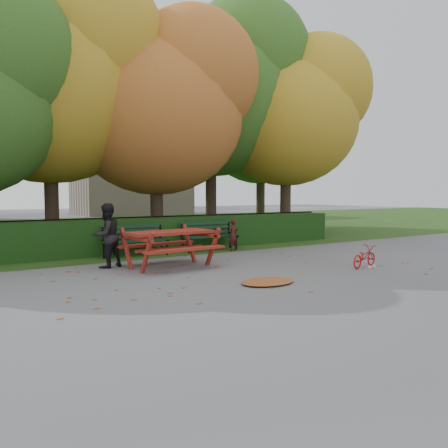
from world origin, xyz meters
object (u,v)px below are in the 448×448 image
bench_left (135,238)px  tree_c (168,103)px  bench_right (209,234)px  bicycle (364,256)px  child (233,235)px  tree_g (269,122)px  tree_e (296,112)px  adult (107,236)px  tree_d (222,88)px  picnic_table (170,239)px  tree_b (62,77)px

bench_left → tree_c: bearing=46.6°
bench_right → bicycle: size_ratio=1.84×
child → bicycle: child is taller
tree_g → bicycle: bearing=-118.1°
tree_e → bench_left: (-7.82, -2.07, -4.56)m
adult → bicycle: 6.13m
bench_left → tree_d: bearing=34.3°
picnic_table → adult: 1.50m
bench_right → tree_e: bearing=20.9°
picnic_table → bicycle: 4.63m
bench_left → adult: 1.87m
picnic_table → tree_d: bearing=43.0°
bicycle → adult: bearing=46.6°
tree_e → child: bearing=-152.0°
picnic_table → adult: (-1.27, 0.80, 0.08)m
adult → bicycle: adult is taller
tree_g → bench_right: tree_g is taller
tree_c → tree_e: bearing=-1.9°
bench_right → child: bearing=-44.0°
bench_right → child: size_ratio=1.83×
tree_b → tree_d: size_ratio=0.92×
bench_right → tree_c: bearing=96.7°
picnic_table → child: size_ratio=2.20×
child → bench_left: bearing=-21.0°
tree_b → tree_e: 9.03m
tree_c → bench_right: bearing=-83.3°
tree_c → adult: tree_c is taller
bench_left → picnic_table: 2.18m
tree_d → tree_g: bearing=29.6°
tree_d → tree_e: size_ratio=1.17×
picnic_table → bench_right: bearing=37.6°
bench_left → bench_right: 2.40m
tree_b → child: 7.32m
bench_right → picnic_table: bearing=-137.5°
adult → bicycle: (5.15, -3.30, -0.50)m
tree_e → tree_b: bearing=173.8°
tree_c → bench_left: tree_c is taller
tree_g → child: bearing=-135.4°
tree_b → bench_left: bearing=-69.4°
tree_b → bench_right: bearing=-40.7°
tree_c → picnic_table: (-2.11, -4.43, -4.15)m
tree_e → adult: tree_e is taller
tree_b → bicycle: (5.05, -7.72, -5.15)m
tree_b → picnic_table: 7.14m
tree_d → adult: tree_d is taller
bench_left → picnic_table: picnic_table is taller
tree_e → bench_right: 7.38m
adult → tree_e: bearing=-179.8°
tree_d → bench_right: (-2.78, -3.53, -5.46)m
bench_right → tree_b: bearing=139.3°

